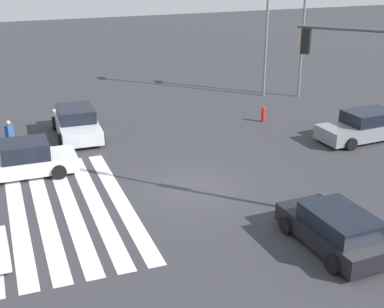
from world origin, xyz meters
name	(u,v)px	position (x,y,z in m)	size (l,w,h in m)	color
ground_plane	(192,188)	(0.00, 0.00, 0.00)	(112.01, 112.01, 0.00)	#333338
crosswalk_markings	(18,216)	(0.00, -6.79, 0.00)	(9.88, 8.20, 0.01)	silver
car_0	(77,123)	(-8.14, -3.26, 0.70)	(4.79, 2.32, 1.49)	silver
car_1	(335,229)	(5.85, 2.74, 0.65)	(4.21, 2.27, 1.34)	black
car_2	(364,126)	(-2.40, 10.18, 0.70)	(2.29, 4.69, 1.49)	gray
car_4	(23,160)	(-3.87, -6.23, 0.67)	(2.18, 4.50, 1.49)	silver
pedestrian	(10,135)	(-6.74, -6.60, 0.90)	(0.41, 0.41, 1.61)	brown
street_light_pole_a	(267,14)	(-11.85, 9.51, 5.24)	(0.80, 0.36, 8.84)	slate
street_light_pole_b	(303,28)	(-10.81, 11.51, 4.40)	(0.80, 0.36, 7.25)	slate
fire_hydrant	(263,114)	(-6.85, 6.85, 0.43)	(0.22, 0.22, 0.86)	red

